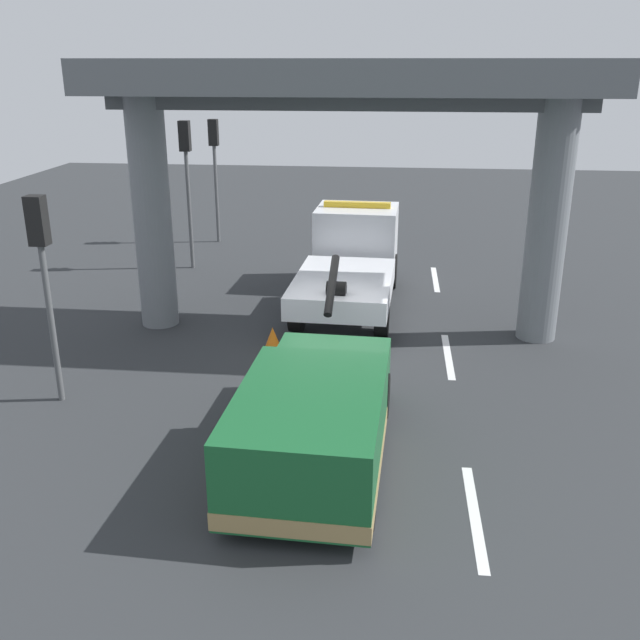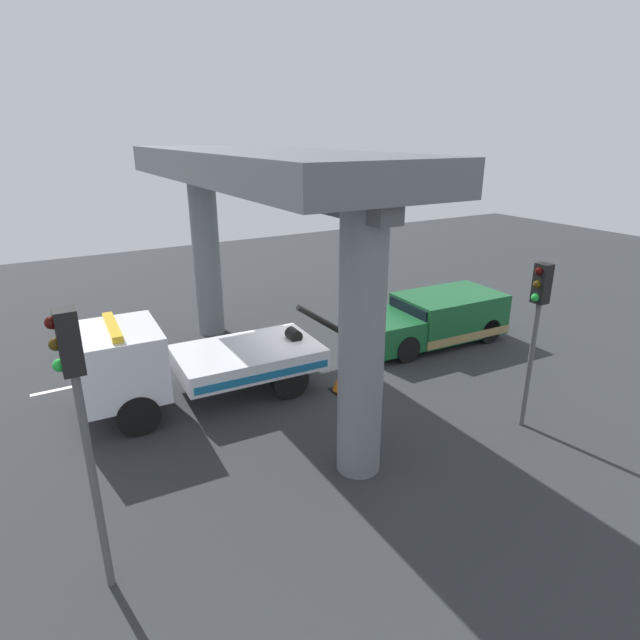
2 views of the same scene
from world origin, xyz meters
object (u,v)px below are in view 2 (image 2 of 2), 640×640
object	(u,v)px
traffic_cone_orange	(340,382)
tow_truck_white	(176,361)
towed_van_green	(435,319)
traffic_light_far	(77,397)
traffic_light_near	(537,311)

from	to	relation	value
traffic_cone_orange	tow_truck_white	bearing A→B (deg)	-20.95
tow_truck_white	traffic_cone_orange	size ratio (longest dim) A/B	12.55
towed_van_green	traffic_light_far	xyz separation A→B (m)	(11.37, 5.22, 2.54)
traffic_light_near	traffic_cone_orange	size ratio (longest dim) A/B	6.91
traffic_light_near	traffic_cone_orange	distance (m)	5.39
towed_van_green	traffic_light_near	bearing A→B (deg)	70.31
towed_van_green	traffic_light_far	world-z (taller)	traffic_light_far
tow_truck_white	traffic_light_far	world-z (taller)	traffic_light_far
tow_truck_white	traffic_light_near	xyz separation A→B (m)	(-6.86, 5.26, 1.74)
towed_van_green	traffic_light_far	bearing A→B (deg)	24.67
traffic_light_near	traffic_cone_orange	world-z (taller)	traffic_light_near
traffic_light_near	traffic_light_far	world-z (taller)	traffic_light_far
traffic_light_far	towed_van_green	bearing A→B (deg)	-155.33
towed_van_green	traffic_light_far	size ratio (longest dim) A/B	1.15
tow_truck_white	traffic_light_far	size ratio (longest dim) A/B	1.60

